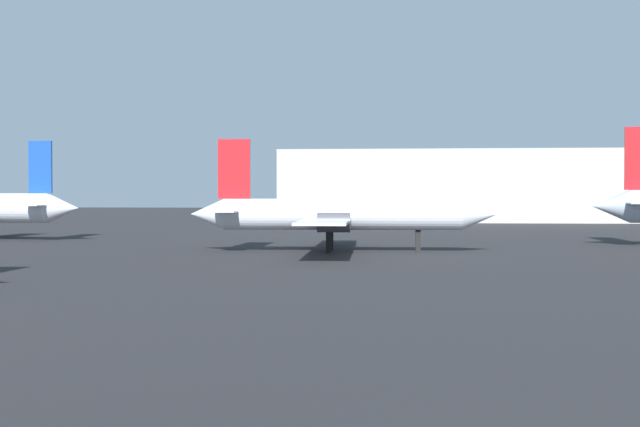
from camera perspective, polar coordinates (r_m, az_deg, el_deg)
airplane_distant at (r=64.37m, az=1.28°, el=-0.07°), size 25.18×25.59×9.29m
terminal_building at (r=144.90m, az=9.50°, el=1.95°), size 61.36×20.19×12.68m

